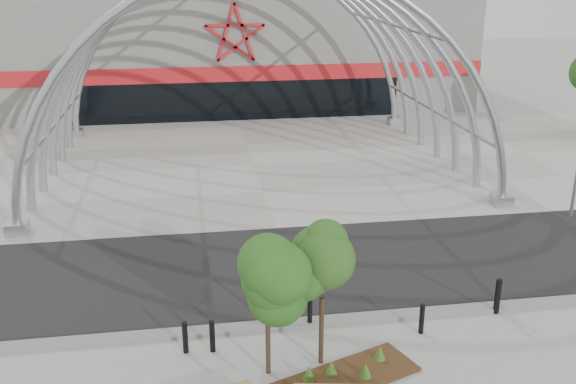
% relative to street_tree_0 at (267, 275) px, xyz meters
% --- Properties ---
extents(ground, '(140.00, 140.00, 0.00)m').
position_rel_street_tree_0_xyz_m(ground, '(1.51, 2.37, -2.79)').
color(ground, '#969691').
rests_on(ground, ground).
extents(road, '(140.00, 7.00, 0.02)m').
position_rel_street_tree_0_xyz_m(road, '(1.51, 5.87, -2.78)').
color(road, black).
rests_on(road, ground).
extents(forecourt, '(60.00, 17.00, 0.04)m').
position_rel_street_tree_0_xyz_m(forecourt, '(1.51, 17.87, -2.77)').
color(forecourt, '#A19B92').
rests_on(forecourt, ground).
extents(kerb, '(60.00, 0.50, 0.12)m').
position_rel_street_tree_0_xyz_m(kerb, '(1.51, 2.12, -2.73)').
color(kerb, slate).
rests_on(kerb, ground).
extents(arena_building, '(34.00, 15.24, 8.00)m').
position_rel_street_tree_0_xyz_m(arena_building, '(1.51, 35.82, 1.20)').
color(arena_building, slate).
rests_on(arena_building, ground).
extents(vault_canopy, '(20.80, 15.80, 20.36)m').
position_rel_street_tree_0_xyz_m(vault_canopy, '(1.51, 17.87, -2.78)').
color(vault_canopy, '#9A9FA4').
rests_on(vault_canopy, ground).
extents(planting_bed, '(4.70, 2.91, 0.48)m').
position_rel_street_tree_0_xyz_m(planting_bed, '(1.50, -0.72, -2.68)').
color(planting_bed, '#32220F').
rests_on(planting_bed, ground).
extents(street_tree_0, '(1.70, 1.70, 3.89)m').
position_rel_street_tree_0_xyz_m(street_tree_0, '(0.00, 0.00, 0.00)').
color(street_tree_0, black).
rests_on(street_tree_0, ground).
extents(street_tree_1, '(1.58, 1.58, 3.73)m').
position_rel_street_tree_0_xyz_m(street_tree_1, '(1.42, 0.23, -0.11)').
color(street_tree_1, black).
rests_on(street_tree_1, ground).
extents(bollard_0, '(0.15, 0.15, 0.92)m').
position_rel_street_tree_0_xyz_m(bollard_0, '(-2.09, 1.24, -2.33)').
color(bollard_0, black).
rests_on(bollard_0, ground).
extents(bollard_1, '(0.15, 0.15, 0.93)m').
position_rel_street_tree_0_xyz_m(bollard_1, '(-1.37, 1.18, -2.33)').
color(bollard_1, black).
rests_on(bollard_1, ground).
extents(bollard_2, '(0.14, 0.14, 0.88)m').
position_rel_street_tree_0_xyz_m(bollard_2, '(1.47, 2.05, -2.35)').
color(bollard_2, black).
rests_on(bollard_2, ground).
extents(bollard_3, '(0.14, 0.14, 0.90)m').
position_rel_street_tree_0_xyz_m(bollard_3, '(4.52, 1.18, -2.34)').
color(bollard_3, black).
rests_on(bollard_3, ground).
extents(bollard_4, '(0.18, 0.18, 1.11)m').
position_rel_street_tree_0_xyz_m(bollard_4, '(7.15, 1.90, -2.24)').
color(bollard_4, black).
rests_on(bollard_4, ground).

